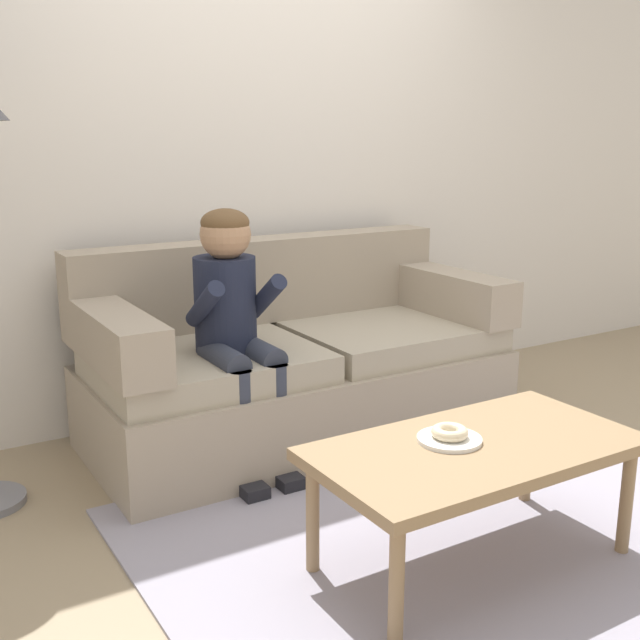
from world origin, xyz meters
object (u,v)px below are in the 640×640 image
at_px(person_child, 234,315).
at_px(donut, 450,432).
at_px(couch, 294,366).
at_px(coffee_table, 476,456).

distance_m(person_child, donut, 1.10).
bearing_deg(donut, couch, 84.23).
bearing_deg(donut, coffee_table, -42.06).
height_order(coffee_table, donut, donut).
height_order(couch, person_child, person_child).
height_order(couch, donut, couch).
bearing_deg(couch, donut, -95.77).
bearing_deg(coffee_table, person_child, 106.79).
relative_size(coffee_table, person_child, 0.98).
bearing_deg(donut, person_child, 104.44).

